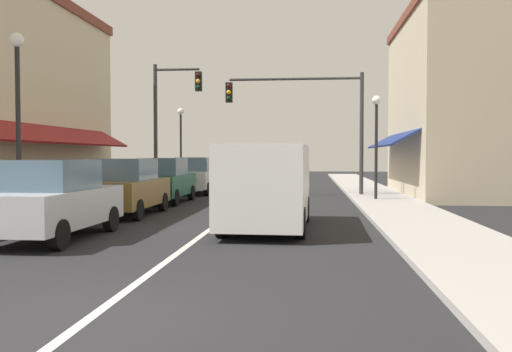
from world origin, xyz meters
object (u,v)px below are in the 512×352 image
(parked_car_third_left, at_px, (164,181))
(street_lamp_right_mid, at_px, (376,129))
(parked_car_second_left, at_px, (126,187))
(street_lamp_left_near, at_px, (18,98))
(parked_car_far_left, at_px, (195,176))
(parked_car_nearest_left, at_px, (53,200))
(van_in_lane, at_px, (268,184))
(traffic_signal_left_corner, at_px, (169,111))
(traffic_signal_mast_arm, at_px, (312,111))
(street_lamp_left_far, at_px, (181,134))

(parked_car_third_left, relative_size, street_lamp_right_mid, 0.97)
(parked_car_second_left, height_order, street_lamp_left_near, street_lamp_left_near)
(parked_car_third_left, xyz_separation_m, parked_car_far_left, (0.17, 5.14, 0.00))
(parked_car_nearest_left, relative_size, van_in_lane, 0.79)
(parked_car_third_left, xyz_separation_m, traffic_signal_left_corner, (-0.89, 4.35, 3.09))
(van_in_lane, height_order, traffic_signal_mast_arm, traffic_signal_mast_arm)
(parked_car_far_left, relative_size, street_lamp_left_far, 0.91)
(street_lamp_right_mid, relative_size, street_lamp_left_far, 0.94)
(parked_car_nearest_left, xyz_separation_m, street_lamp_right_mid, (8.30, 10.69, 2.03))
(parked_car_third_left, bearing_deg, parked_car_nearest_left, -89.35)
(street_lamp_left_near, xyz_separation_m, street_lamp_left_far, (-0.01, 17.38, -0.23))
(parked_car_far_left, bearing_deg, parked_car_nearest_left, -91.14)
(parked_car_nearest_left, xyz_separation_m, parked_car_far_left, (0.11, 14.55, 0.00))
(parked_car_far_left, xyz_separation_m, traffic_signal_left_corner, (-1.06, -0.79, 3.09))
(parked_car_third_left, distance_m, street_lamp_left_near, 8.37)
(traffic_signal_mast_arm, xyz_separation_m, street_lamp_left_far, (-7.40, 5.69, -0.80))
(street_lamp_left_far, bearing_deg, parked_car_second_left, -83.34)
(parked_car_third_left, relative_size, van_in_lane, 0.79)
(van_in_lane, height_order, street_lamp_right_mid, street_lamp_right_mid)
(street_lamp_left_far, bearing_deg, street_lamp_right_mid, -39.62)
(traffic_signal_left_corner, bearing_deg, street_lamp_left_near, -93.25)
(parked_car_second_left, bearing_deg, street_lamp_left_far, 96.54)
(parked_car_second_left, xyz_separation_m, traffic_signal_mast_arm, (5.76, 8.37, 3.00))
(parked_car_nearest_left, relative_size, traffic_signal_left_corner, 0.67)
(parked_car_third_left, distance_m, traffic_signal_mast_arm, 7.58)
(parked_car_nearest_left, height_order, street_lamp_left_far, street_lamp_left_far)
(parked_car_nearest_left, xyz_separation_m, traffic_signal_mast_arm, (5.75, 13.24, 3.00))
(parked_car_far_left, distance_m, street_lamp_left_far, 5.22)
(traffic_signal_mast_arm, distance_m, street_lamp_right_mid, 3.74)
(van_in_lane, bearing_deg, street_lamp_left_near, -172.46)
(traffic_signal_mast_arm, relative_size, street_lamp_left_near, 1.26)
(parked_car_far_left, relative_size, street_lamp_left_near, 0.83)
(parked_car_second_left, distance_m, parked_car_far_left, 9.68)
(parked_car_nearest_left, bearing_deg, street_lamp_left_far, 95.69)
(van_in_lane, xyz_separation_m, traffic_signal_mast_arm, (1.14, 11.01, 2.74))
(van_in_lane, relative_size, street_lamp_right_mid, 1.23)
(traffic_signal_mast_arm, bearing_deg, street_lamp_right_mid, -44.91)
(parked_car_nearest_left, bearing_deg, parked_car_far_left, 90.25)
(traffic_signal_left_corner, bearing_deg, parked_car_far_left, 36.66)
(street_lamp_left_far, bearing_deg, van_in_lane, -69.46)
(parked_car_nearest_left, distance_m, parked_car_second_left, 4.87)
(parked_car_nearest_left, relative_size, parked_car_second_left, 1.00)
(parked_car_third_left, distance_m, parked_car_far_left, 5.14)
(parked_car_far_left, distance_m, traffic_signal_left_corner, 3.36)
(traffic_signal_left_corner, bearing_deg, street_lamp_right_mid, -18.31)
(van_in_lane, distance_m, traffic_signal_mast_arm, 11.41)
(parked_car_nearest_left, relative_size, street_lamp_left_far, 0.91)
(van_in_lane, bearing_deg, traffic_signal_mast_arm, 85.46)
(parked_car_far_left, height_order, traffic_signal_mast_arm, traffic_signal_mast_arm)
(parked_car_second_left, distance_m, van_in_lane, 5.33)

